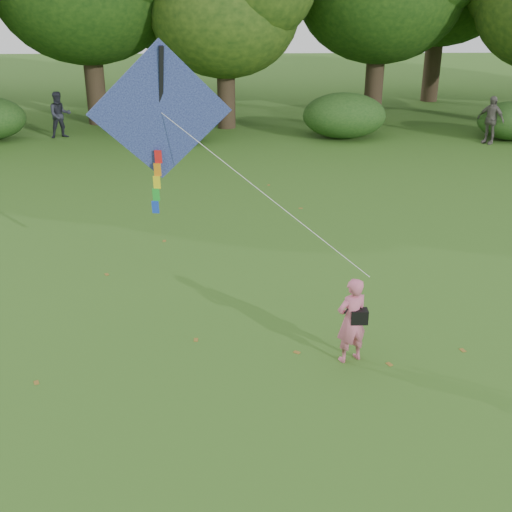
{
  "coord_description": "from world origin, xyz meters",
  "views": [
    {
      "loc": [
        -1.33,
        -9.09,
        6.38
      ],
      "look_at": [
        -1.08,
        2.0,
        1.5
      ],
      "focal_mm": 45.0,
      "sensor_mm": 36.0,
      "label": 1
    }
  ],
  "objects_px": {
    "bystander_right": "(491,120)",
    "flying_kite": "(161,114)",
    "man_kite_flyer": "(352,320)",
    "bystander_left": "(60,115)"
  },
  "relations": [
    {
      "from": "man_kite_flyer",
      "to": "bystander_left",
      "type": "distance_m",
      "value": 19.89
    },
    {
      "from": "bystander_left",
      "to": "bystander_right",
      "type": "height_order",
      "value": "same"
    },
    {
      "from": "bystander_right",
      "to": "flying_kite",
      "type": "bearing_deg",
      "value": -82.99
    },
    {
      "from": "man_kite_flyer",
      "to": "bystander_right",
      "type": "bearing_deg",
      "value": -140.25
    },
    {
      "from": "man_kite_flyer",
      "to": "bystander_left",
      "type": "xyz_separation_m",
      "value": [
        -9.55,
        17.44,
        0.15
      ]
    },
    {
      "from": "bystander_left",
      "to": "man_kite_flyer",
      "type": "bearing_deg",
      "value": -88.64
    },
    {
      "from": "bystander_right",
      "to": "flying_kite",
      "type": "xyz_separation_m",
      "value": [
        -11.67,
        -13.63,
        2.99
      ]
    },
    {
      "from": "man_kite_flyer",
      "to": "flying_kite",
      "type": "distance_m",
      "value": 5.25
    },
    {
      "from": "man_kite_flyer",
      "to": "bystander_right",
      "type": "xyz_separation_m",
      "value": [
        8.24,
        16.06,
        0.15
      ]
    },
    {
      "from": "man_kite_flyer",
      "to": "flying_kite",
      "type": "relative_size",
      "value": 0.32
    }
  ]
}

